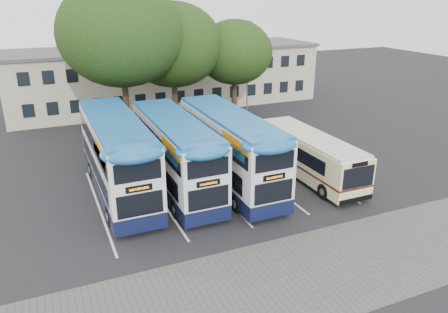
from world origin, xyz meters
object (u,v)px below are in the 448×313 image
at_px(bus_dd_right, 229,146).
at_px(tree_right, 235,52).
at_px(bus_dd_left, 117,153).
at_px(bus_single, 309,153).
at_px(lamp_post, 248,63).
at_px(tree_left, 121,33).
at_px(tree_mid, 173,45).
at_px(bus_dd_mid, 175,151).

bearing_deg(bus_dd_right, tree_right, 64.14).
height_order(tree_right, bus_dd_left, tree_right).
relative_size(tree_right, bus_single, 0.97).
height_order(lamp_post, bus_dd_right, lamp_post).
xyz_separation_m(lamp_post, bus_dd_left, (-15.26, -13.52, -2.48)).
height_order(tree_left, tree_right, tree_left).
distance_m(lamp_post, tree_right, 3.17).
bearing_deg(tree_right, tree_mid, 176.55).
bearing_deg(tree_mid, tree_left, -154.41).
xyz_separation_m(tree_right, bus_dd_left, (-13.01, -11.73, -3.81)).
height_order(tree_left, bus_dd_left, tree_left).
relative_size(tree_mid, tree_right, 1.17).
distance_m(tree_mid, bus_dd_right, 14.27).
bearing_deg(tree_left, lamp_post, 16.48).
bearing_deg(lamp_post, tree_left, -163.52).
relative_size(lamp_post, tree_mid, 0.83).
bearing_deg(tree_right, bus_dd_right, -115.86).
height_order(lamp_post, bus_single, lamp_post).
bearing_deg(bus_dd_mid, tree_mid, 72.52).
bearing_deg(lamp_post, bus_single, -101.76).
distance_m(lamp_post, bus_dd_right, 17.39).
relative_size(bus_dd_left, bus_single, 1.18).
bearing_deg(bus_single, tree_right, 85.77).
relative_size(tree_mid, bus_dd_mid, 1.00).
xyz_separation_m(bus_dd_right, bus_single, (5.32, -0.87, -0.92)).
xyz_separation_m(tree_mid, bus_dd_mid, (-4.04, -12.82, -4.79)).
bearing_deg(tree_mid, bus_dd_left, -121.46).
bearing_deg(tree_right, lamp_post, 38.60).
distance_m(lamp_post, tree_mid, 8.31).
relative_size(bus_dd_right, bus_single, 1.15).
distance_m(bus_dd_mid, bus_dd_right, 3.37).
bearing_deg(tree_right, bus_dd_mid, -127.76).
distance_m(tree_left, tree_mid, 5.45).
distance_m(lamp_post, bus_dd_left, 20.54).
bearing_deg(bus_single, tree_mid, 107.79).
height_order(tree_left, bus_dd_right, tree_left).
distance_m(tree_mid, tree_right, 5.70).
height_order(tree_mid, bus_dd_mid, tree_mid).
distance_m(bus_dd_left, bus_dd_mid, 3.43).
xyz_separation_m(tree_left, tree_mid, (4.77, 2.29, -1.29)).
height_order(tree_right, bus_single, tree_right).
bearing_deg(tree_left, tree_right, 10.60).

